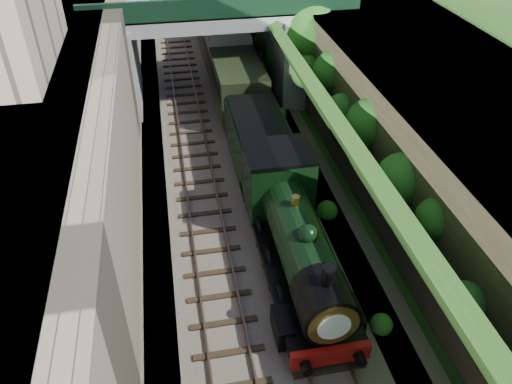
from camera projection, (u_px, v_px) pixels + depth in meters
trackbed at (222, 123)px, 30.79m from camera, size 10.00×90.00×0.20m
retaining_wall at (123, 78)px, 27.95m from camera, size 1.00×90.00×7.00m
street_plateau_left at (58, 83)px, 27.43m from camera, size 6.00×90.00×7.00m
street_plateau_right at (375, 65)px, 30.42m from camera, size 8.00×90.00×6.25m
embankment_slope at (305, 74)px, 29.86m from camera, size 4.35×90.00×6.51m
track_left at (190, 124)px, 30.41m from camera, size 2.50×90.00×0.20m
track_right at (241, 119)px, 30.89m from camera, size 2.50×90.00×0.20m
road_bridge at (226, 36)px, 31.74m from camera, size 16.00×6.40×7.25m
tree at (313, 35)px, 30.22m from camera, size 3.60×3.80×6.60m
locomotive at (294, 235)px, 19.63m from camera, size 3.10×10.23×3.83m
tender at (259, 146)px, 25.62m from camera, size 2.70×6.00×3.05m
coach_front at (225, 50)px, 35.33m from camera, size 2.90×18.00×3.70m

